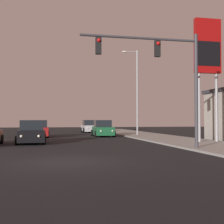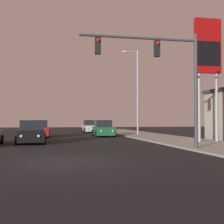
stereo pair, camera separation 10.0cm
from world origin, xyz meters
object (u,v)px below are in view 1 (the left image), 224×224
car_red (38,129)px  car_black (32,133)px  traffic_light_mast (165,66)px  street_lamp (136,88)px  car_silver (89,127)px  gas_station_sign (208,53)px  car_green (103,129)px

car_red → car_black: size_ratio=1.00×
car_black → traffic_light_mast: size_ratio=0.64×
street_lamp → traffic_light_mast: bearing=-100.5°
car_silver → car_black: (-6.75, -18.45, 0.00)m
car_black → gas_station_sign: bearing=166.9°
car_red → traffic_light_mast: size_ratio=0.64×
car_red → gas_station_sign: 17.20m
car_green → street_lamp: size_ratio=0.48×
traffic_light_mast → car_red: bearing=115.9°
gas_station_sign → car_black: bearing=168.5°
traffic_light_mast → gas_station_sign: gas_station_sign is taller
car_silver → gas_station_sign: gas_station_sign is taller
car_green → car_silver: bearing=-87.8°
car_black → traffic_light_mast: (7.52, -6.95, 3.94)m
car_green → car_black: same height
car_silver → car_green: bearing=89.0°
car_green → car_black: size_ratio=1.00×
car_green → traffic_light_mast: 15.71m
car_red → traffic_light_mast: traffic_light_mast is taller
street_lamp → gas_station_sign: bearing=-78.7°
car_red → gas_station_sign: bearing=138.0°
car_black → street_lamp: bearing=-142.3°
car_black → street_lamp: (10.38, 8.49, 4.36)m
car_green → traffic_light_mast: traffic_light_mast is taller
car_silver → street_lamp: size_ratio=0.48×
car_black → gas_station_sign: 14.12m
car_red → car_green: 6.45m
car_red → traffic_light_mast: bearing=114.3°
car_green → street_lamp: bearing=-173.6°
car_silver → traffic_light_mast: bearing=90.8°
car_silver → street_lamp: 11.45m
car_red → street_lamp: street_lamp is taller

